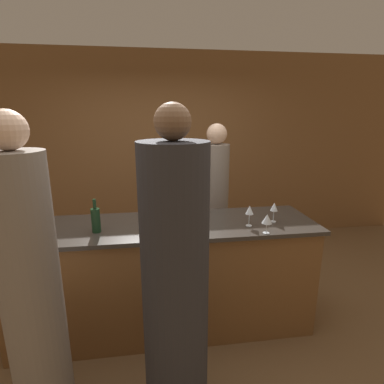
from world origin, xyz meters
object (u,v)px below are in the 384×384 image
at_px(guest_1, 175,288).
at_px(bartender, 215,207).
at_px(guest_0, 32,297).
at_px(wine_bottle_1, 96,220).
at_px(wine_bottle_0, 180,205).

bearing_deg(guest_1, bartender, 70.03).
bearing_deg(guest_0, wine_bottle_1, 71.02).
distance_m(wine_bottle_0, wine_bottle_1, 0.73).
height_order(guest_0, guest_1, guest_1).
relative_size(guest_0, wine_bottle_0, 6.11).
bearing_deg(wine_bottle_1, wine_bottle_0, 18.07).
bearing_deg(guest_1, wine_bottle_1, 126.90).
xyz_separation_m(bartender, wine_bottle_0, (-0.49, -0.73, 0.26)).
xyz_separation_m(guest_1, wine_bottle_1, (-0.56, 0.75, 0.19)).
height_order(bartender, wine_bottle_0, bartender).
bearing_deg(bartender, guest_0, 49.50).
distance_m(bartender, wine_bottle_0, 0.92).
xyz_separation_m(bartender, guest_1, (-0.62, -1.71, 0.05)).
height_order(bartender, guest_1, guest_1).
bearing_deg(wine_bottle_1, bartender, 38.90).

